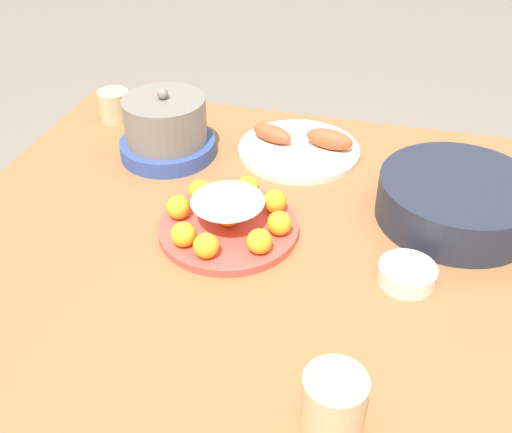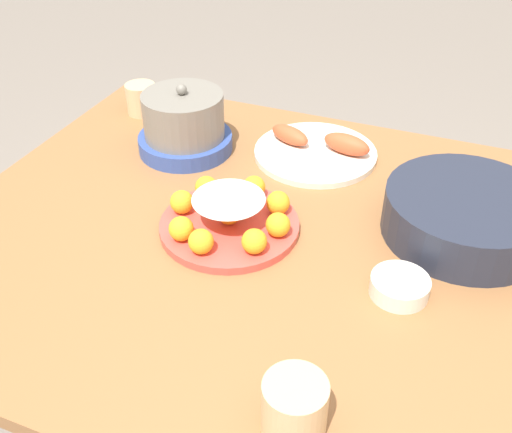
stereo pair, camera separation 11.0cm
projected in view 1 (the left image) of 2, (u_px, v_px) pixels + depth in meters
dining_table at (282, 274)px, 1.18m from camera, size 1.29×1.01×0.75m
cake_plate at (229, 220)px, 1.12m from camera, size 0.27×0.27×0.08m
serving_bowl at (458, 199)px, 1.14m from camera, size 0.30×0.30×0.09m
sauce_bowl at (407, 273)px, 1.01m from camera, size 0.10×0.10×0.03m
seafood_platter at (300, 147)px, 1.37m from camera, size 0.28×0.28×0.06m
cup_near at (334, 402)px, 0.77m from camera, size 0.09×0.09×0.09m
cup_far at (114, 106)px, 1.48m from camera, size 0.08×0.08×0.08m
warming_pot at (166, 129)px, 1.33m from camera, size 0.21×0.21×0.16m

